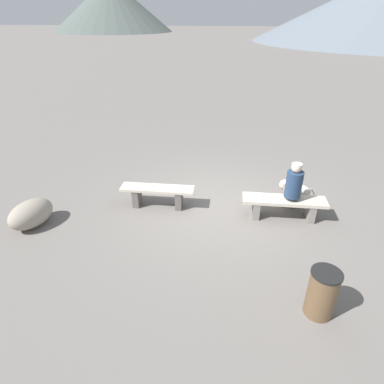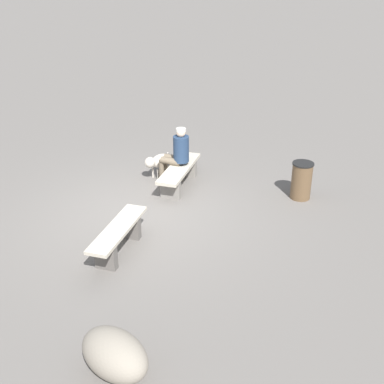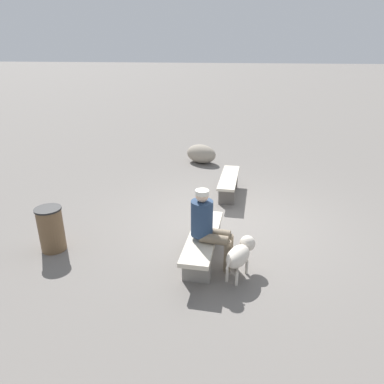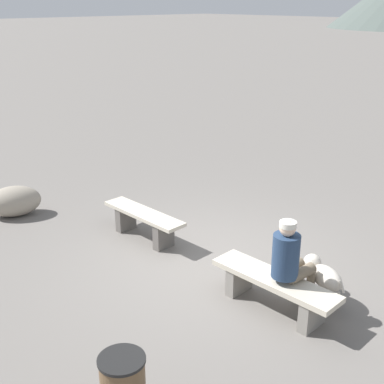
{
  "view_description": "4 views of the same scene",
  "coord_description": "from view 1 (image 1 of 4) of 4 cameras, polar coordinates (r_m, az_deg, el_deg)",
  "views": [
    {
      "loc": [
        0.27,
        -6.41,
        3.93
      ],
      "look_at": [
        -0.6,
        -0.11,
        0.39
      ],
      "focal_mm": 30.46,
      "sensor_mm": 36.0,
      "label": 1
    },
    {
      "loc": [
        -7.59,
        -3.5,
        4.52
      ],
      "look_at": [
        0.18,
        -0.94,
        0.53
      ],
      "focal_mm": 45.39,
      "sensor_mm": 36.0,
      "label": 2
    },
    {
      "loc": [
        6.14,
        0.6,
        3.16
      ],
      "look_at": [
        0.03,
        -0.74,
        0.6
      ],
      "focal_mm": 32.09,
      "sensor_mm": 36.0,
      "label": 3
    },
    {
      "loc": [
        4.75,
        -4.9,
        3.75
      ],
      "look_at": [
        -0.98,
        0.56,
        0.75
      ],
      "focal_mm": 47.56,
      "sensor_mm": 36.0,
      "label": 4
    }
  ],
  "objects": [
    {
      "name": "ground",
      "position": [
        7.54,
        4.62,
        -2.7
      ],
      "size": [
        210.0,
        210.0,
        0.06
      ],
      "primitive_type": "cube",
      "color": "slate"
    },
    {
      "name": "bench_left",
      "position": [
        7.4,
        -6.04,
        -0.25
      ],
      "size": [
        1.66,
        0.42,
        0.48
      ],
      "rotation": [
        0.0,
        0.0,
        0.02
      ],
      "color": "#605B56",
      "rests_on": "ground"
    },
    {
      "name": "seated_person",
      "position": [
        7.13,
        17.27,
        1.09
      ],
      "size": [
        0.36,
        0.66,
        1.28
      ],
      "rotation": [
        0.0,
        0.0,
        -0.07
      ],
      "color": "navy",
      "rests_on": "ground"
    },
    {
      "name": "boulder",
      "position": [
        7.48,
        -26.37,
        -3.45
      ],
      "size": [
        0.93,
        1.12,
        0.56
      ],
      "primitive_type": "ellipsoid",
      "rotation": [
        0.0,
        0.0,
        5.89
      ],
      "color": "gray",
      "rests_on": "ground"
    },
    {
      "name": "trash_bin",
      "position": [
        5.23,
        21.79,
        -16.12
      ],
      "size": [
        0.44,
        0.44,
        0.78
      ],
      "color": "brown",
      "rests_on": "ground"
    },
    {
      "name": "distant_peak_4",
      "position": [
        81.82,
        -13.92,
        29.18
      ],
      "size": [
        25.62,
        25.62,
        10.18
      ],
      "primitive_type": "cone",
      "color": "#4C5651",
      "rests_on": "ground"
    },
    {
      "name": "bench_right",
      "position": [
        7.22,
        15.76,
        -2.1
      ],
      "size": [
        1.76,
        0.48,
        0.46
      ],
      "rotation": [
        0.0,
        0.0,
        0.02
      ],
      "color": "gray",
      "rests_on": "ground"
    },
    {
      "name": "dog",
      "position": [
        7.78,
        17.62,
        0.49
      ],
      "size": [
        0.77,
        0.47,
        0.55
      ],
      "rotation": [
        0.0,
        0.0,
        2.78
      ],
      "color": "beige",
      "rests_on": "ground"
    }
  ]
}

